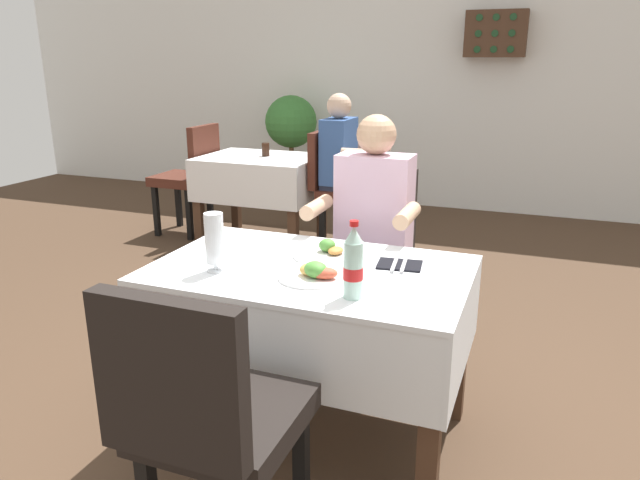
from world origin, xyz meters
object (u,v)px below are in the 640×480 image
(background_chair_left, at_px, (190,173))
(background_table_tumbler, at_px, (266,149))
(seated_diner_far, at_px, (371,229))
(background_patron, at_px, (345,165))
(chair_far_diner_seat, at_px, (367,252))
(chair_near_camera_side, at_px, (208,416))
(napkin_cutlery_set, at_px, (400,264))
(background_dining_table, at_px, (261,179))
(background_chair_right, at_px, (339,184))
(plate_near_camera, at_px, (314,273))
(plate_far_diner, at_px, (325,252))
(potted_plant_corner, at_px, (291,136))
(beer_glass_left, at_px, (215,241))
(wall_bottle_rack, at_px, (496,34))
(cola_bottle_primary, at_px, (353,264))
(main_dining_table, at_px, (311,308))

(background_chair_left, bearing_deg, background_table_tumbler, 3.11)
(seated_diner_far, xyz_separation_m, background_patron, (-0.69, 1.67, 0.00))
(chair_far_diner_seat, distance_m, chair_near_camera_side, 1.55)
(napkin_cutlery_set, xyz_separation_m, background_patron, (-0.97, 2.21, -0.03))
(background_chair_left, bearing_deg, chair_far_diner_seat, -36.97)
(background_dining_table, distance_m, background_chair_right, 0.69)
(background_dining_table, bearing_deg, background_chair_left, 180.00)
(chair_near_camera_side, distance_m, seated_diner_far, 1.45)
(chair_far_diner_seat, height_order, plate_near_camera, chair_far_diner_seat)
(plate_near_camera, height_order, background_chair_right, background_chair_right)
(plate_near_camera, height_order, napkin_cutlery_set, plate_near_camera)
(chair_far_diner_seat, xyz_separation_m, plate_near_camera, (0.06, -0.90, 0.21))
(plate_far_diner, distance_m, potted_plant_corner, 3.98)
(background_dining_table, distance_m, background_patron, 0.76)
(background_chair_right, xyz_separation_m, background_patron, (0.05, 0.00, 0.16))
(beer_glass_left, relative_size, wall_bottle_rack, 0.41)
(beer_glass_left, xyz_separation_m, background_chair_right, (-0.38, 2.52, -0.30))
(chair_near_camera_side, relative_size, beer_glass_left, 4.26)
(plate_near_camera, bearing_deg, cola_bottle_primary, -30.79)
(background_patron, bearing_deg, background_dining_table, -180.00)
(main_dining_table, distance_m, beer_glass_left, 0.47)
(chair_near_camera_side, height_order, wall_bottle_rack, wall_bottle_rack)
(plate_near_camera, bearing_deg, background_chair_right, 107.08)
(background_dining_table, bearing_deg, wall_bottle_rack, 45.83)
(main_dining_table, relative_size, background_dining_table, 1.26)
(cola_bottle_primary, distance_m, wall_bottle_rack, 4.35)
(seated_diner_far, height_order, cola_bottle_primary, seated_diner_far)
(main_dining_table, xyz_separation_m, seated_diner_far, (0.05, 0.67, 0.15))
(seated_diner_far, distance_m, background_chair_left, 2.71)
(seated_diner_far, bearing_deg, chair_far_diner_seat, 113.64)
(background_chair_left, distance_m, background_chair_right, 1.38)
(wall_bottle_rack, bearing_deg, background_patron, -118.09)
(chair_far_diner_seat, height_order, chair_near_camera_side, same)
(napkin_cutlery_set, bearing_deg, potted_plant_corner, 119.58)
(plate_near_camera, xyz_separation_m, background_chair_left, (-2.14, 2.46, -0.21))
(plate_far_diner, relative_size, background_chair_left, 0.23)
(plate_near_camera, bearing_deg, background_dining_table, 120.47)
(background_dining_table, distance_m, background_chair_left, 0.69)
(background_chair_left, height_order, potted_plant_corner, potted_plant_corner)
(background_chair_right, bearing_deg, chair_near_camera_side, -77.41)
(background_table_tumbler, bearing_deg, chair_near_camera_side, -66.72)
(chair_near_camera_side, height_order, beer_glass_left, chair_near_camera_side)
(plate_far_diner, bearing_deg, chair_near_camera_side, -90.41)
(background_dining_table, bearing_deg, background_table_tumbler, 52.45)
(seated_diner_far, distance_m, background_dining_table, 2.21)
(napkin_cutlery_set, distance_m, potted_plant_corner, 4.12)
(main_dining_table, bearing_deg, wall_bottle_rack, 86.36)
(background_chair_right, relative_size, background_patron, 0.77)
(chair_far_diner_seat, xyz_separation_m, background_table_tumbler, (-1.36, 1.60, 0.24))
(background_chair_left, distance_m, potted_plant_corner, 1.44)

